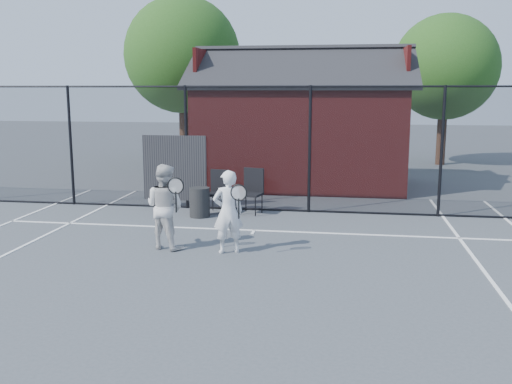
# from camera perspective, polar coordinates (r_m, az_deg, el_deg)

# --- Properties ---
(ground) EXTENTS (80.00, 80.00, 0.00)m
(ground) POSITION_cam_1_polar(r_m,az_deg,el_deg) (9.09, -3.17, -8.46)
(ground) COLOR #454B4F
(ground) RESTS_ON ground
(court_lines) EXTENTS (11.02, 18.00, 0.01)m
(court_lines) POSITION_cam_1_polar(r_m,az_deg,el_deg) (7.88, -5.21, -11.45)
(court_lines) COLOR white
(court_lines) RESTS_ON ground
(fence) EXTENTS (22.04, 3.00, 3.00)m
(fence) POSITION_cam_1_polar(r_m,az_deg,el_deg) (13.66, -0.11, 4.11)
(fence) COLOR black
(fence) RESTS_ON ground
(clubhouse) EXTENTS (6.50, 4.36, 4.19)m
(clubhouse) POSITION_cam_1_polar(r_m,az_deg,el_deg) (17.51, 4.57, 5.97)
(clubhouse) COLOR maroon
(clubhouse) RESTS_ON ground
(tree_left) EXTENTS (4.48, 4.48, 6.44)m
(tree_left) POSITION_cam_1_polar(r_m,az_deg,el_deg) (22.84, -7.38, 13.41)
(tree_left) COLOR #392516
(tree_left) RESTS_ON ground
(tree_right) EXTENTS (3.97, 3.97, 5.70)m
(tree_right) POSITION_cam_1_polar(r_m,az_deg,el_deg) (23.22, 18.41, 11.73)
(tree_right) COLOR #392516
(tree_right) RESTS_ON ground
(player_front) EXTENTS (0.72, 0.59, 1.51)m
(player_front) POSITION_cam_1_polar(r_m,az_deg,el_deg) (10.19, -2.80, -1.98)
(player_front) COLOR white
(player_front) RESTS_ON ground
(player_back) EXTENTS (0.92, 0.81, 1.57)m
(player_back) POSITION_cam_1_polar(r_m,az_deg,el_deg) (10.61, -9.12, -1.44)
(player_back) COLOR silver
(player_back) RESTS_ON ground
(chair_left) EXTENTS (0.55, 0.57, 0.99)m
(chair_left) POSITION_cam_1_polar(r_m,az_deg,el_deg) (13.56, -3.91, -0.03)
(chair_left) COLOR black
(chair_left) RESTS_ON ground
(chair_right) EXTENTS (0.61, 0.62, 1.04)m
(chair_right) POSITION_cam_1_polar(r_m,az_deg,el_deg) (13.40, -0.55, -0.01)
(chair_right) COLOR black
(chair_right) RESTS_ON ground
(waste_bin) EXTENTS (0.49, 0.49, 0.68)m
(waste_bin) POSITION_cam_1_polar(r_m,az_deg,el_deg) (13.19, -5.66, -1.03)
(waste_bin) COLOR #262626
(waste_bin) RESTS_ON ground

